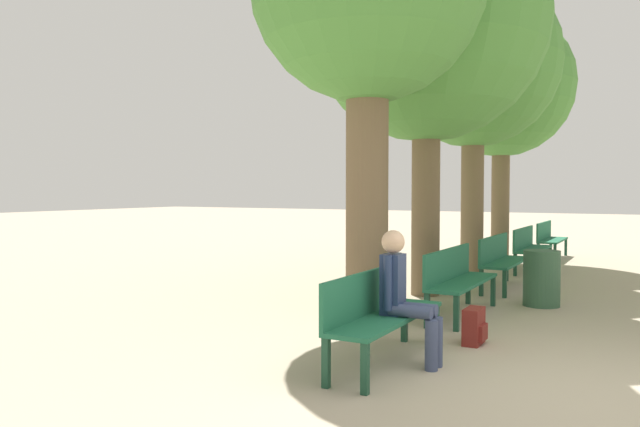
# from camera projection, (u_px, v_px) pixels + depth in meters

# --- Properties ---
(ground_plane) EXTENTS (80.00, 80.00, 0.00)m
(ground_plane) POSITION_uv_depth(u_px,v_px,m) (588.00, 400.00, 4.89)
(ground_plane) COLOR tan
(bench_row_0) EXTENTS (0.45, 1.89, 0.87)m
(bench_row_0) POSITION_uv_depth(u_px,v_px,m) (379.00, 308.00, 5.91)
(bench_row_0) COLOR #1E6042
(bench_row_0) RESTS_ON ground_plane
(bench_row_1) EXTENTS (0.45, 1.89, 0.87)m
(bench_row_1) POSITION_uv_depth(u_px,v_px,m) (456.00, 276.00, 8.14)
(bench_row_1) COLOR #1E6042
(bench_row_1) RESTS_ON ground_plane
(bench_row_2) EXTENTS (0.45, 1.89, 0.87)m
(bench_row_2) POSITION_uv_depth(u_px,v_px,m) (501.00, 257.00, 10.37)
(bench_row_2) COLOR #1E6042
(bench_row_2) RESTS_ON ground_plane
(bench_row_3) EXTENTS (0.45, 1.89, 0.87)m
(bench_row_3) POSITION_uv_depth(u_px,v_px,m) (529.00, 245.00, 12.59)
(bench_row_3) COLOR #1E6042
(bench_row_3) RESTS_ON ground_plane
(bench_row_4) EXTENTS (0.45, 1.89, 0.87)m
(bench_row_4) POSITION_uv_depth(u_px,v_px,m) (549.00, 237.00, 14.82)
(bench_row_4) COLOR #1E6042
(bench_row_4) RESTS_ON ground_plane
(tree_row_1) EXTENTS (3.72, 3.72, 6.11)m
(tree_row_1) POSITION_uv_depth(u_px,v_px,m) (427.00, 23.00, 9.59)
(tree_row_1) COLOR brown
(tree_row_1) RESTS_ON ground_plane
(tree_row_2) EXTENTS (3.30, 3.30, 5.77)m
(tree_row_2) POSITION_uv_depth(u_px,v_px,m) (474.00, 63.00, 11.97)
(tree_row_2) COLOR brown
(tree_row_2) RESTS_ON ground_plane
(tree_row_3) EXTENTS (3.22, 3.22, 5.61)m
(tree_row_3) POSITION_uv_depth(u_px,v_px,m) (502.00, 87.00, 14.08)
(tree_row_3) COLOR brown
(tree_row_3) RESTS_ON ground_plane
(person_seated) EXTENTS (0.58, 0.33, 1.27)m
(person_seated) POSITION_uv_depth(u_px,v_px,m) (404.00, 293.00, 5.86)
(person_seated) COLOR #384260
(person_seated) RESTS_ON ground_plane
(backpack) EXTENTS (0.21, 0.34, 0.39)m
(backpack) POSITION_uv_depth(u_px,v_px,m) (474.00, 327.00, 6.64)
(backpack) COLOR maroon
(backpack) RESTS_ON ground_plane
(trash_bin) EXTENTS (0.50, 0.50, 0.79)m
(trash_bin) POSITION_uv_depth(u_px,v_px,m) (542.00, 278.00, 8.81)
(trash_bin) COLOR #2D5138
(trash_bin) RESTS_ON ground_plane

